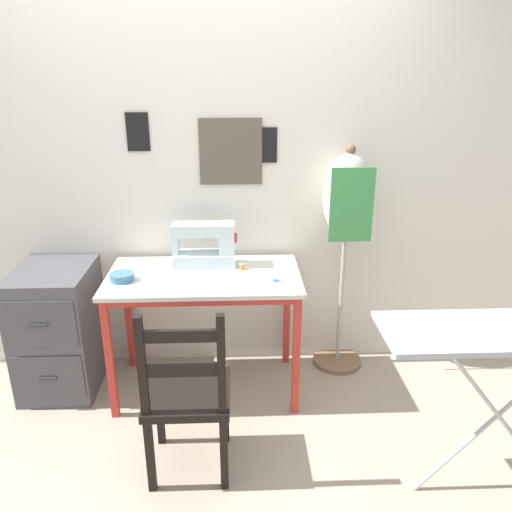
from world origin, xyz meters
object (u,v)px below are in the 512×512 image
(fabric_bowl, at_px, (122,277))
(dress_form, at_px, (347,213))
(scissors, at_px, (281,280))
(thread_spool_near_machine, at_px, (242,267))
(filing_cabinet, at_px, (59,328))
(sewing_machine, at_px, (207,246))
(wooden_chair, at_px, (187,396))

(fabric_bowl, bearing_deg, dress_form, 13.05)
(scissors, bearing_deg, thread_spool_near_machine, 141.32)
(thread_spool_near_machine, bearing_deg, dress_form, 14.82)
(dress_form, bearing_deg, fabric_bowl, -166.95)
(fabric_bowl, bearing_deg, filing_cabinet, 161.66)
(sewing_machine, relative_size, fabric_bowl, 2.88)
(sewing_machine, xyz_separation_m, fabric_bowl, (-0.46, -0.22, -0.10))
(wooden_chair, bearing_deg, sewing_machine, 85.42)
(sewing_machine, xyz_separation_m, dress_form, (0.85, 0.09, 0.17))
(filing_cabinet, bearing_deg, sewing_machine, 4.47)
(thread_spool_near_machine, bearing_deg, scissors, -38.68)
(sewing_machine, bearing_deg, filing_cabinet, -175.53)
(sewing_machine, distance_m, scissors, 0.51)
(fabric_bowl, xyz_separation_m, thread_spool_near_machine, (0.67, 0.13, -0.00))
(thread_spool_near_machine, xyz_separation_m, filing_cabinet, (-1.12, 0.01, -0.39))
(sewing_machine, height_order, filing_cabinet, sewing_machine)
(filing_cabinet, distance_m, dress_form, 1.88)
(scissors, xyz_separation_m, wooden_chair, (-0.49, -0.57, -0.33))
(fabric_bowl, distance_m, filing_cabinet, 0.61)
(scissors, xyz_separation_m, thread_spool_near_machine, (-0.22, 0.17, 0.02))
(sewing_machine, relative_size, dress_form, 0.26)
(fabric_bowl, relative_size, thread_spool_near_machine, 3.43)
(fabric_bowl, distance_m, thread_spool_near_machine, 0.68)
(sewing_machine, relative_size, thread_spool_near_machine, 9.89)
(wooden_chair, height_order, dress_form, dress_form)
(fabric_bowl, xyz_separation_m, dress_form, (1.31, 0.30, 0.27))
(dress_form, bearing_deg, filing_cabinet, -174.91)
(scissors, bearing_deg, fabric_bowl, 177.53)
(scissors, bearing_deg, dress_form, 38.87)
(thread_spool_near_machine, bearing_deg, wooden_chair, -110.01)
(wooden_chair, distance_m, filing_cabinet, 1.14)
(dress_form, bearing_deg, thread_spool_near_machine, -165.18)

